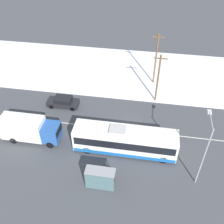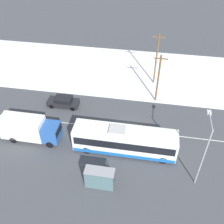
% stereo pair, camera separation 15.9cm
% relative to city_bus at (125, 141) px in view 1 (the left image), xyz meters
% --- Properties ---
extents(ground_plane, '(120.00, 120.00, 0.00)m').
position_rel_city_bus_xyz_m(ground_plane, '(-0.08, 3.35, -1.60)').
color(ground_plane, '#424449').
extents(snow_lot, '(80.00, 15.01, 0.12)m').
position_rel_city_bus_xyz_m(snow_lot, '(-0.08, 17.07, -1.54)').
color(snow_lot, white).
rests_on(snow_lot, ground_plane).
extents(lane_marking_center, '(60.00, 0.12, 0.00)m').
position_rel_city_bus_xyz_m(lane_marking_center, '(-0.08, 3.35, -1.60)').
color(lane_marking_center, silver).
rests_on(lane_marking_center, ground_plane).
extents(city_bus, '(11.63, 2.57, 3.28)m').
position_rel_city_bus_xyz_m(city_bus, '(0.00, 0.00, 0.00)').
color(city_bus, white).
rests_on(city_bus, ground_plane).
extents(box_truck, '(7.02, 2.30, 3.07)m').
position_rel_city_bus_xyz_m(box_truck, '(-11.41, 0.02, 0.09)').
color(box_truck, silver).
rests_on(box_truck, ground_plane).
extents(sedan_car, '(4.32, 1.80, 1.48)m').
position_rel_city_bus_xyz_m(sedan_car, '(-9.43, 6.71, -0.80)').
color(sedan_car, black).
rests_on(sedan_car, ground_plane).
extents(pedestrian_at_stop, '(0.62, 0.27, 1.72)m').
position_rel_city_bus_xyz_m(pedestrian_at_stop, '(-1.33, -3.75, -0.55)').
color(pedestrian_at_stop, '#23232D').
rests_on(pedestrian_at_stop, ground_plane).
extents(bus_shelter, '(2.97, 1.20, 2.40)m').
position_rel_city_bus_xyz_m(bus_shelter, '(-1.82, -5.41, 0.07)').
color(bus_shelter, gray).
rests_on(bus_shelter, ground_plane).
extents(streetlamp, '(0.36, 2.87, 7.69)m').
position_rel_city_bus_xyz_m(streetlamp, '(7.80, -2.61, 3.26)').
color(streetlamp, '#9EA3A8').
rests_on(streetlamp, ground_plane).
extents(utility_pole_roadside, '(1.80, 0.24, 7.29)m').
position_rel_city_bus_xyz_m(utility_pole_roadside, '(3.16, 10.04, 2.22)').
color(utility_pole_roadside, brown).
rests_on(utility_pole_roadside, ground_plane).
extents(utility_pole_snowlot, '(1.80, 0.24, 8.13)m').
position_rel_city_bus_xyz_m(utility_pole_snowlot, '(2.68, 14.54, 2.65)').
color(utility_pole_snowlot, brown).
rests_on(utility_pole_snowlot, ground_plane).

